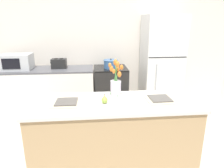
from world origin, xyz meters
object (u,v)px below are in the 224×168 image
at_px(flower_vase, 116,86).
at_px(stove_range, 110,91).
at_px(cooking_pot, 111,64).
at_px(microwave, 17,62).
at_px(refrigerator, 161,66).
at_px(plate_setting_left, 67,102).
at_px(toaster, 59,63).
at_px(plate_setting_right, 160,99).
at_px(pear_figurine, 105,100).

bearing_deg(flower_vase, stove_range, 87.10).
relative_size(cooking_pot, microwave, 0.55).
xyz_separation_m(refrigerator, plate_setting_left, (-1.55, -1.60, -0.02)).
height_order(stove_range, refrigerator, refrigerator).
height_order(toaster, cooking_pot, same).
relative_size(stove_range, plate_setting_right, 2.91).
distance_m(toaster, cooking_pot, 0.93).
height_order(stove_range, pear_figurine, pear_figurine).
bearing_deg(refrigerator, plate_setting_right, -108.95).
distance_m(refrigerator, flower_vase, 1.87).
relative_size(toaster, cooking_pot, 1.07).
relative_size(flower_vase, cooking_pot, 1.69).
xyz_separation_m(flower_vase, toaster, (-0.85, 1.59, -0.05)).
bearing_deg(toaster, plate_setting_left, -78.80).
relative_size(pear_figurine, cooking_pot, 0.40).
bearing_deg(pear_figurine, flower_vase, 35.41).
bearing_deg(cooking_pot, plate_setting_left, -111.43).
distance_m(flower_vase, toaster, 1.80).
height_order(refrigerator, toaster, refrigerator).
bearing_deg(microwave, toaster, 2.99).
height_order(pear_figurine, microwave, microwave).
xyz_separation_m(flower_vase, plate_setting_left, (-0.52, -0.04, -0.15)).
distance_m(plate_setting_right, microwave, 2.58).
xyz_separation_m(stove_range, flower_vase, (-0.08, -1.55, 0.59)).
bearing_deg(flower_vase, cooking_pot, 86.81).
bearing_deg(stove_range, plate_setting_right, -75.84).
bearing_deg(flower_vase, refrigerator, 56.48).
height_order(plate_setting_right, toaster, toaster).
height_order(pear_figurine, plate_setting_left, pear_figurine).
height_order(flower_vase, plate_setting_left, flower_vase).
xyz_separation_m(toaster, microwave, (-0.70, -0.04, 0.05)).
height_order(plate_setting_left, cooking_pot, cooking_pot).
bearing_deg(flower_vase, toaster, 118.05).
relative_size(plate_setting_left, toaster, 1.12).
distance_m(stove_range, plate_setting_right, 1.70).
bearing_deg(microwave, stove_range, 0.02).
xyz_separation_m(stove_range, plate_setting_right, (0.40, -1.59, 0.44)).
height_order(plate_setting_left, microwave, microwave).
distance_m(plate_setting_right, cooking_pot, 1.60).
height_order(plate_setting_left, toaster, toaster).
bearing_deg(toaster, stove_range, -2.23).
xyz_separation_m(stove_range, refrigerator, (0.95, 0.00, 0.46)).
bearing_deg(stove_range, flower_vase, -92.90).
distance_m(pear_figurine, microwave, 2.17).
height_order(plate_setting_right, microwave, microwave).
bearing_deg(toaster, plate_setting_right, -50.85).
bearing_deg(stove_range, plate_setting_left, -110.69).
bearing_deg(cooking_pot, plate_setting_right, -75.62).
height_order(pear_figurine, plate_setting_right, pear_figurine).
relative_size(refrigerator, plate_setting_left, 5.86).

